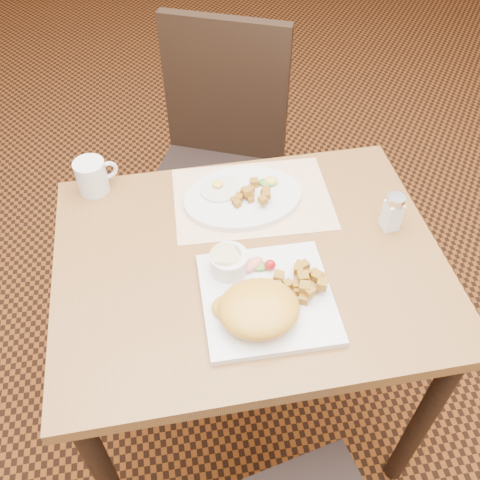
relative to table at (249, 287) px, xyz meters
The scene contains 15 objects.
ground 0.64m from the table, ahead, with size 8.00×8.00×0.00m, color black.
table is the anchor object (origin of this frame).
chair_far 0.66m from the table, 88.13° to the left, with size 0.56×0.56×0.97m.
placemat 0.23m from the table, 77.03° to the left, with size 0.40×0.28×0.00m, color white.
plate_square 0.17m from the table, 83.35° to the right, with size 0.28×0.28×0.02m, color silver.
plate_oval 0.23m from the table, 83.89° to the left, with size 0.30×0.23×0.02m, color silver, non-canonical shape.
hollandaise_mound 0.23m from the table, 95.59° to the right, with size 0.18×0.15×0.06m.
ramekin 0.16m from the table, 146.25° to the right, with size 0.09×0.09×0.05m.
garnish_sq 0.14m from the table, 77.67° to the right, with size 0.09×0.06×0.03m.
fried_egg 0.26m from the table, 99.25° to the left, with size 0.10×0.10×0.02m.
garnish_ov 0.28m from the table, 67.05° to the left, with size 0.06×0.05×0.02m.
salt_shaker 0.39m from the table, ahead, with size 0.05×0.05×0.10m.
coffee_mug 0.49m from the table, 138.95° to the left, with size 0.11×0.08×0.09m.
home_fries_sq 0.20m from the table, 48.03° to the right, with size 0.12×0.11×0.04m.
home_fries_ov 0.23m from the table, 78.35° to the left, with size 0.10×0.11×0.03m.
Camera 1 is at (-0.17, -0.79, 1.69)m, focal length 40.00 mm.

